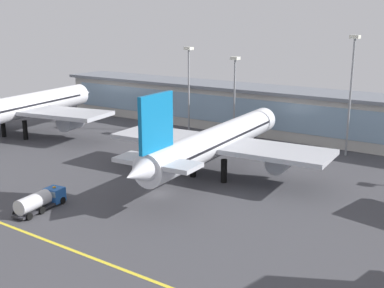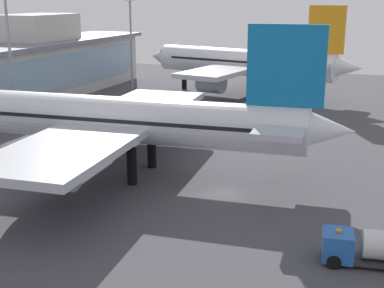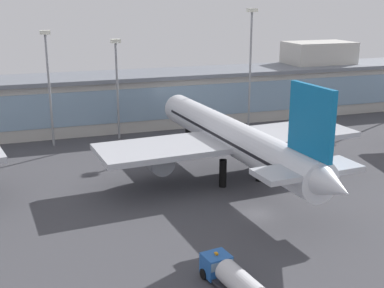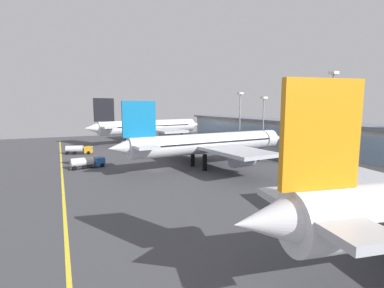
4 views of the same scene
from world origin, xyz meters
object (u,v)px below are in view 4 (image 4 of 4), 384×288
(airliner_near_left, at_px, (148,127))
(apron_light_mast_centre, at_px, (240,112))
(baggage_tug_near, at_px, (80,150))
(apron_light_mast_west, at_px, (332,107))
(apron_light_mast_east, at_px, (263,115))
(airliner_near_right, at_px, (209,144))
(fuel_tanker_truck, at_px, (88,162))

(airliner_near_left, xyz_separation_m, apron_light_mast_centre, (31.10, 26.96, 7.13))
(airliner_near_left, distance_m, baggage_tug_near, 35.64)
(apron_light_mast_west, bearing_deg, baggage_tug_near, -132.93)
(baggage_tug_near, distance_m, apron_light_mast_east, 64.09)
(airliner_near_right, bearing_deg, airliner_near_left, 85.70)
(apron_light_mast_centre, bearing_deg, airliner_near_right, -46.93)
(airliner_near_left, relative_size, apron_light_mast_centre, 2.56)
(airliner_near_left, xyz_separation_m, airliner_near_right, (56.15, 0.16, -0.70))
(baggage_tug_near, xyz_separation_m, apron_light_mast_centre, (12.47, 56.83, 12.71))
(airliner_near_left, distance_m, apron_light_mast_east, 52.30)
(apron_light_mast_centre, bearing_deg, apron_light_mast_east, 4.21)
(airliner_near_left, bearing_deg, baggage_tug_near, -158.32)
(airliner_near_right, xyz_separation_m, apron_light_mast_east, (-12.33, 27.74, 6.75))
(apron_light_mast_west, distance_m, apron_light_mast_east, 27.95)
(airliner_near_left, bearing_deg, airliner_near_right, -100.11)
(fuel_tanker_truck, distance_m, apron_light_mast_centre, 59.00)
(apron_light_mast_centre, bearing_deg, apron_light_mast_west, 0.15)
(baggage_tug_near, distance_m, apron_light_mast_centre, 59.55)
(airliner_near_left, relative_size, baggage_tug_near, 5.86)
(airliner_near_right, bearing_deg, apron_light_mast_east, 19.50)
(apron_light_mast_east, bearing_deg, airliner_near_left, -147.52)
(apron_light_mast_centre, bearing_deg, fuel_tanker_truck, -77.56)
(airliner_near_right, xyz_separation_m, baggage_tug_near, (-37.52, -30.03, -4.88))
(airliner_near_right, xyz_separation_m, apron_light_mast_west, (15.45, 26.91, 9.78))
(fuel_tanker_truck, relative_size, apron_light_mast_centre, 0.43)
(apron_light_mast_east, bearing_deg, airliner_near_right, -66.04)
(fuel_tanker_truck, relative_size, apron_light_mast_west, 0.37)
(baggage_tug_near, bearing_deg, apron_light_mast_east, -4.73)
(apron_light_mast_west, bearing_deg, apron_light_mast_east, 178.28)
(fuel_tanker_truck, relative_size, apron_light_mast_east, 0.48)
(apron_light_mast_west, height_order, apron_light_mast_east, apron_light_mast_west)
(airliner_near_left, height_order, apron_light_mast_west, apron_light_mast_west)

